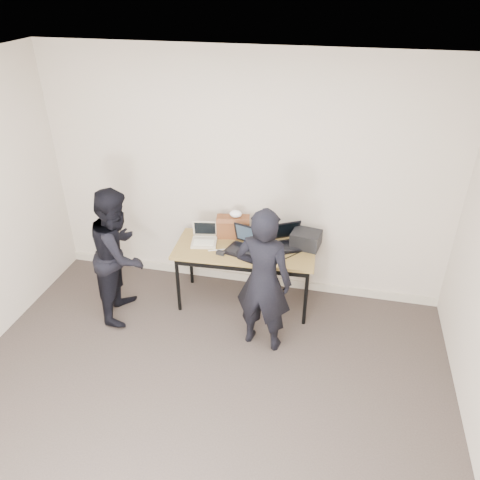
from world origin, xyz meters
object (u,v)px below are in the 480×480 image
(laptop_beige, at_px, (204,239))
(person_typist, at_px, (263,281))
(laptop_center, at_px, (244,245))
(equipment_box, at_px, (306,239))
(laptop_right, at_px, (288,241))
(leather_satchel, at_px, (233,226))
(person_observer, at_px, (119,254))
(desk, at_px, (245,253))

(laptop_beige, relative_size, person_typist, 0.20)
(laptop_center, distance_m, equipment_box, 0.66)
(equipment_box, relative_size, person_typist, 0.20)
(laptop_beige, relative_size, laptop_center, 0.77)
(laptop_right, bearing_deg, leather_satchel, 145.63)
(leather_satchel, xyz_separation_m, person_observer, (-1.07, -0.65, -0.11))
(person_observer, bearing_deg, person_typist, -104.91)
(person_typist, relative_size, person_observer, 1.03)
(person_observer, bearing_deg, laptop_beige, -68.75)
(desk, height_order, laptop_center, laptop_center)
(laptop_center, bearing_deg, person_typist, -45.73)
(laptop_center, height_order, person_observer, person_observer)
(desk, xyz_separation_m, person_typist, (0.31, -0.60, 0.10))
(laptop_beige, xyz_separation_m, laptop_center, (0.46, -0.05, 0.01))
(desk, height_order, person_typist, person_typist)
(laptop_center, relative_size, laptop_right, 0.91)
(desk, height_order, equipment_box, equipment_box)
(desk, height_order, person_observer, person_observer)
(leather_satchel, height_order, person_typist, person_typist)
(desk, distance_m, laptop_beige, 0.47)
(laptop_beige, xyz_separation_m, laptop_right, (0.90, 0.15, 0.01))
(equipment_box, bearing_deg, laptop_right, -174.72)
(leather_satchel, distance_m, person_typist, 0.97)
(leather_satchel, relative_size, person_observer, 0.26)
(laptop_right, relative_size, person_typist, 0.29)
(equipment_box, distance_m, person_observer, 1.98)
(laptop_right, relative_size, equipment_box, 1.48)
(laptop_beige, distance_m, equipment_box, 1.10)
(laptop_beige, bearing_deg, laptop_right, -1.08)
(laptop_center, distance_m, person_observer, 1.31)
(leather_satchel, bearing_deg, laptop_beige, -154.18)
(desk, height_order, laptop_right, laptop_right)
(laptop_beige, xyz_separation_m, person_typist, (0.77, -0.63, -0.00))
(equipment_box, bearing_deg, laptop_center, -161.42)
(equipment_box, height_order, person_observer, person_observer)
(leather_satchel, height_order, equipment_box, leather_satchel)
(desk, distance_m, person_typist, 0.68)
(equipment_box, bearing_deg, leather_satchel, 177.47)
(desk, distance_m, person_observer, 1.32)
(laptop_center, distance_m, person_typist, 0.66)
(laptop_beige, relative_size, laptop_right, 0.70)
(desk, xyz_separation_m, equipment_box, (0.63, 0.19, 0.15))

